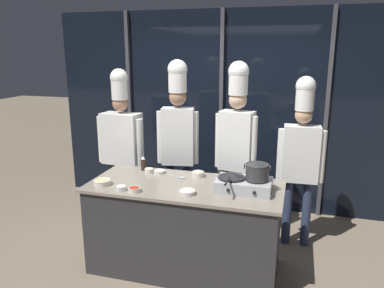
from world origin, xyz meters
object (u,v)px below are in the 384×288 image
at_px(prep_bowl_chili_flakes, 134,189).
at_px(prep_bowl_garlic, 159,171).
at_px(squeeze_bottle_soy, 143,163).
at_px(prep_bowl_ginger, 102,182).
at_px(prep_bowl_onion, 187,192).
at_px(frying_pan, 232,175).
at_px(serving_spoon_slotted, 180,177).
at_px(chef_line, 237,134).
at_px(stock_pot, 257,171).
at_px(portable_stove, 244,185).
at_px(chef_head, 122,139).
at_px(prep_bowl_chicken, 198,174).
at_px(chef_pastry, 301,150).
at_px(prep_bowl_rice, 121,188).
at_px(chef_sous, 178,130).
at_px(prep_bowl_noodles, 149,170).

distance_m(prep_bowl_chili_flakes, prep_bowl_garlic, 0.57).
relative_size(squeeze_bottle_soy, prep_bowl_ginger, 0.96).
xyz_separation_m(squeeze_bottle_soy, prep_bowl_onion, (0.67, -0.55, -0.05)).
distance_m(frying_pan, serving_spoon_slotted, 0.61).
height_order(serving_spoon_slotted, chef_line, chef_line).
bearing_deg(prep_bowl_onion, serving_spoon_slotted, 116.63).
height_order(stock_pot, prep_bowl_chili_flakes, stock_pot).
bearing_deg(prep_bowl_garlic, frying_pan, -17.26).
bearing_deg(squeeze_bottle_soy, prep_bowl_ginger, -110.40).
xyz_separation_m(stock_pot, serving_spoon_slotted, (-0.80, 0.18, -0.19)).
xyz_separation_m(portable_stove, chef_head, (-1.65, 0.82, 0.14)).
relative_size(portable_stove, prep_bowl_ginger, 3.06).
xyz_separation_m(prep_bowl_chicken, chef_pastry, (1.02, 0.54, 0.19)).
relative_size(squeeze_bottle_soy, prep_bowl_rice, 1.68).
relative_size(prep_bowl_chili_flakes, prep_bowl_ginger, 0.69).
xyz_separation_m(portable_stove, prep_bowl_ginger, (-1.35, -0.23, -0.03)).
bearing_deg(prep_bowl_chili_flakes, stock_pot, 16.20).
height_order(chef_sous, chef_pastry, chef_sous).
distance_m(serving_spoon_slotted, chef_pastry, 1.36).
relative_size(squeeze_bottle_soy, chef_sous, 0.08).
bearing_deg(prep_bowl_chili_flakes, prep_bowl_noodles, 98.48).
height_order(prep_bowl_ginger, prep_bowl_chicken, prep_bowl_chicken).
height_order(portable_stove, prep_bowl_onion, portable_stove).
relative_size(stock_pot, chef_line, 0.12).
height_order(prep_bowl_garlic, chef_pastry, chef_pastry).
height_order(stock_pot, prep_bowl_ginger, stock_pot).
bearing_deg(prep_bowl_garlic, chef_pastry, 20.82).
relative_size(prep_bowl_chili_flakes, chef_pastry, 0.06).
bearing_deg(prep_bowl_noodles, prep_bowl_rice, -95.13).
bearing_deg(prep_bowl_chicken, prep_bowl_onion, -86.12).
relative_size(prep_bowl_ginger, chef_pastry, 0.09).
xyz_separation_m(prep_bowl_chicken, chef_head, (-1.14, 0.56, 0.17)).
bearing_deg(prep_bowl_chili_flakes, prep_bowl_garlic, 86.65).
bearing_deg(prep_bowl_garlic, chef_head, 141.56).
distance_m(prep_bowl_rice, prep_bowl_noodles, 0.56).
bearing_deg(prep_bowl_chili_flakes, frying_pan, 20.08).
bearing_deg(chef_head, prep_bowl_chili_flakes, 125.81).
distance_m(squeeze_bottle_soy, chef_head, 0.72).
bearing_deg(stock_pot, chef_pastry, 64.37).
xyz_separation_m(prep_bowl_onion, prep_bowl_noodles, (-0.57, 0.47, 0.00)).
bearing_deg(squeeze_bottle_soy, stock_pot, -13.84).
height_order(prep_bowl_rice, prep_bowl_onion, prep_bowl_rice).
relative_size(prep_bowl_garlic, chef_sous, 0.06).
distance_m(frying_pan, prep_bowl_rice, 1.04).
xyz_separation_m(prep_bowl_chili_flakes, prep_bowl_garlic, (0.03, 0.57, -0.00)).
relative_size(prep_bowl_rice, prep_bowl_chicken, 0.76).
bearing_deg(portable_stove, chef_line, 104.72).
bearing_deg(portable_stove, chef_head, 153.65).
relative_size(prep_bowl_chicken, chef_head, 0.06).
bearing_deg(prep_bowl_chili_flakes, portable_stove, 18.03).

